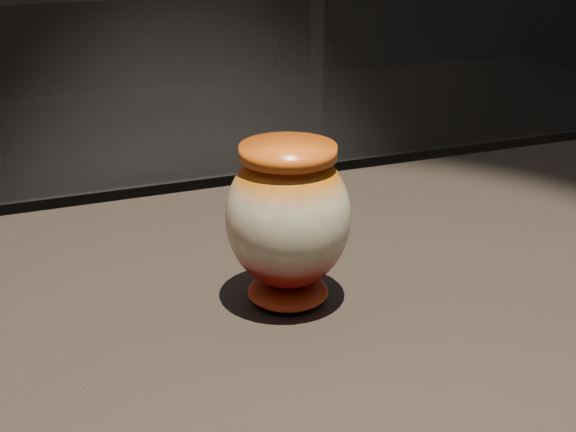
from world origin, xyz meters
name	(u,v)px	position (x,y,z in m)	size (l,w,h in m)	color
main_vase	(288,219)	(-0.15, 0.01, 1.00)	(0.16, 0.16, 0.18)	maroon
back_shelf	(149,33)	(0.44, 3.47, 0.64)	(2.00, 0.60, 0.90)	black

